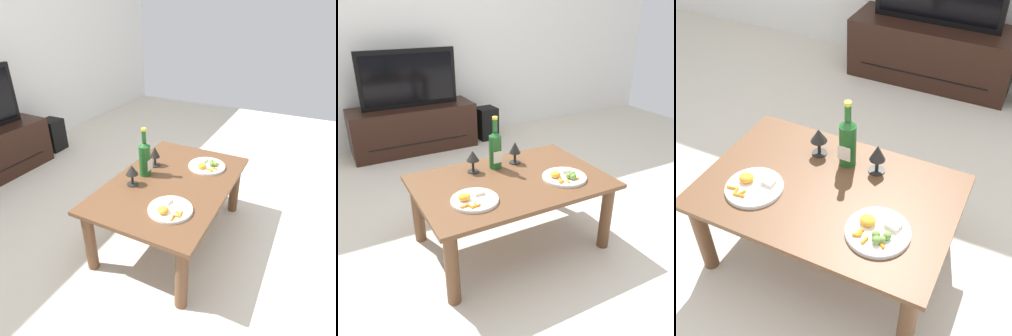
# 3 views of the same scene
# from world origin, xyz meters

# --- Properties ---
(ground_plane) EXTENTS (6.40, 6.40, 0.00)m
(ground_plane) POSITION_xyz_m (0.00, 0.00, 0.00)
(ground_plane) COLOR beige
(dining_table) EXTENTS (1.11, 0.73, 0.44)m
(dining_table) POSITION_xyz_m (0.00, 0.00, 0.36)
(dining_table) COLOR brown
(dining_table) RESTS_ON ground_plane
(floor_speaker) EXTENTS (0.22, 0.22, 0.35)m
(floor_speaker) POSITION_xyz_m (0.71, 1.84, 0.17)
(floor_speaker) COLOR black
(floor_speaker) RESTS_ON ground_plane
(wine_bottle) EXTENTS (0.08, 0.08, 0.33)m
(wine_bottle) POSITION_xyz_m (-0.00, 0.20, 0.57)
(wine_bottle) COLOR #1E5923
(wine_bottle) RESTS_ON dining_table
(goblet_left) EXTENTS (0.08, 0.08, 0.14)m
(goblet_left) POSITION_xyz_m (-0.15, 0.20, 0.54)
(goblet_left) COLOR black
(goblet_left) RESTS_ON dining_table
(goblet_right) EXTENTS (0.07, 0.07, 0.14)m
(goblet_right) POSITION_xyz_m (0.14, 0.20, 0.54)
(goblet_right) COLOR black
(goblet_right) RESTS_ON dining_table
(dinner_plate_left) EXTENTS (0.25, 0.25, 0.05)m
(dinner_plate_left) POSITION_xyz_m (-0.29, -0.13, 0.45)
(dinner_plate_left) COLOR white
(dinner_plate_left) RESTS_ON dining_table
(dinner_plate_right) EXTENTS (0.26, 0.26, 0.05)m
(dinner_plate_right) POSITION_xyz_m (0.28, -0.13, 0.45)
(dinner_plate_right) COLOR white
(dinner_plate_right) RESTS_ON dining_table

